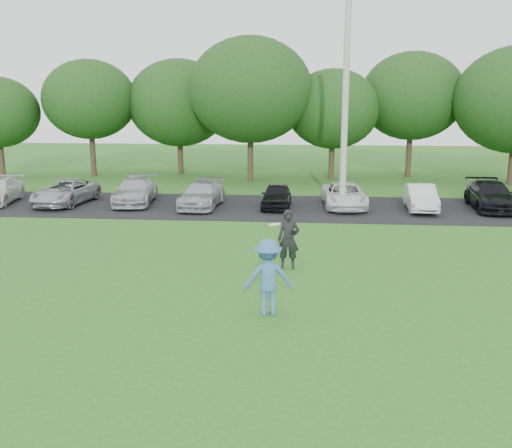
{
  "coord_description": "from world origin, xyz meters",
  "views": [
    {
      "loc": [
        1.53,
        -13.21,
        5.01
      ],
      "look_at": [
        0.0,
        3.5,
        1.3
      ],
      "focal_mm": 40.0,
      "sensor_mm": 36.0,
      "label": 1
    }
  ],
  "objects": [
    {
      "name": "parked_cars",
      "position": [
        -1.18,
        12.99,
        0.62
      ],
      "size": [
        28.72,
        4.96,
        1.25
      ],
      "color": "silver",
      "rests_on": "parking_lot"
    },
    {
      "name": "utility_pole",
      "position": [
        3.08,
        12.2,
        5.06
      ],
      "size": [
        0.28,
        0.28,
        10.11
      ],
      "primitive_type": "cylinder",
      "color": "#B0B0AB",
      "rests_on": "ground"
    },
    {
      "name": "camera_bystander",
      "position": [
        0.99,
        3.29,
        0.9
      ],
      "size": [
        0.67,
        0.46,
        1.79
      ],
      "color": "black",
      "rests_on": "ground"
    },
    {
      "name": "parking_lot",
      "position": [
        0.0,
        13.0,
        0.01
      ],
      "size": [
        32.0,
        6.5,
        0.03
      ],
      "primitive_type": "cube",
      "color": "black",
      "rests_on": "ground"
    },
    {
      "name": "tree_row",
      "position": [
        1.51,
        22.76,
        4.91
      ],
      "size": [
        42.39,
        9.85,
        8.64
      ],
      "color": "#38281C",
      "rests_on": "ground"
    },
    {
      "name": "frisbee_player",
      "position": [
        0.64,
        -0.48,
        0.91
      ],
      "size": [
        1.3,
        0.92,
        2.21
      ],
      "color": "teal",
      "rests_on": "ground"
    },
    {
      "name": "ground",
      "position": [
        0.0,
        0.0,
        0.0
      ],
      "size": [
        100.0,
        100.0,
        0.0
      ],
      "primitive_type": "plane",
      "color": "#2B661D",
      "rests_on": "ground"
    }
  ]
}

